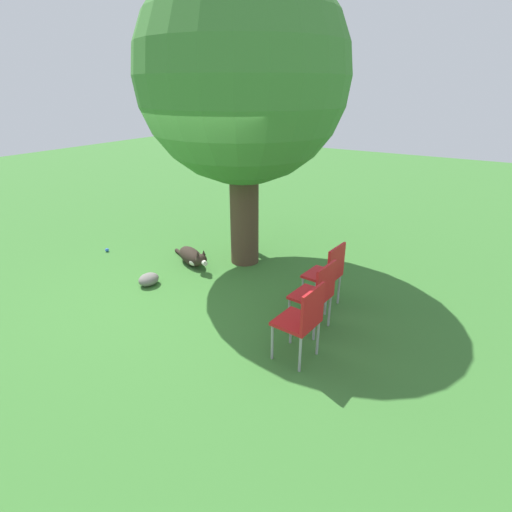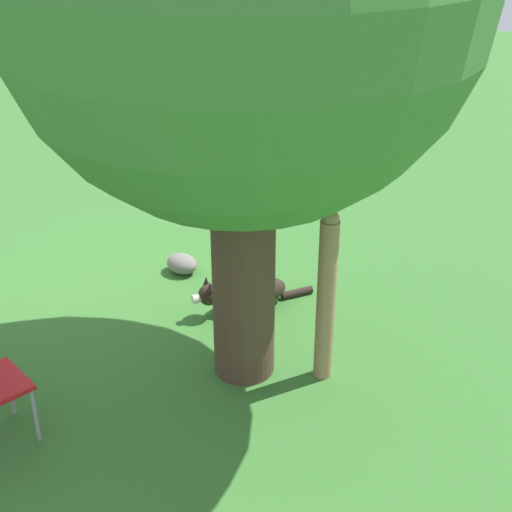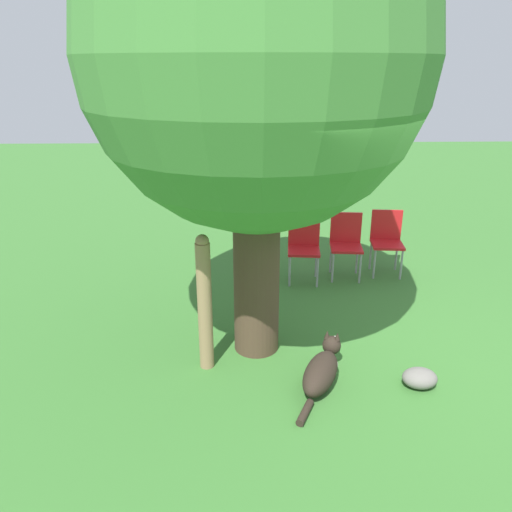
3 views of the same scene
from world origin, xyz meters
name	(u,v)px [view 2 (image 2 of 3)]	position (x,y,z in m)	size (l,w,h in m)	color
ground_plane	(163,304)	(0.00, 0.00, 0.00)	(30.00, 30.00, 0.00)	#38702D
dog	(244,294)	(-0.46, 0.61, 0.15)	(1.11, 0.59, 0.38)	#2D231C
fence_post	(326,296)	(-0.14, 1.74, 0.72)	(0.14, 0.14, 1.43)	#937551
tennis_ball	(325,231)	(-2.19, 0.22, 0.03)	(0.07, 0.07, 0.07)	blue
garden_rock	(182,264)	(-0.54, -0.32, 0.09)	(0.27, 0.34, 0.18)	slate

